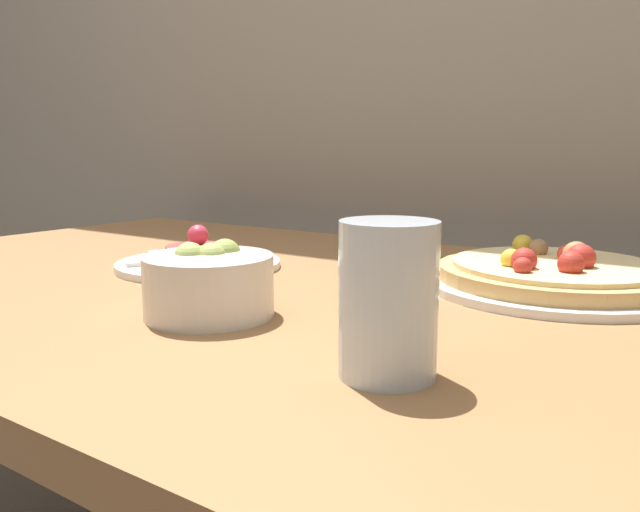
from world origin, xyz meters
TOP-DOWN VIEW (x-y plane):
  - dining_table at (0.00, 0.42)m, footprint 1.47×0.83m
  - pizza_plate at (0.27, 0.58)m, footprint 0.31×0.31m
  - tartare_plate at (-0.19, 0.43)m, footprint 0.23×0.23m
  - small_bowl at (0.00, 0.25)m, footprint 0.13×0.13m
  - drinking_glass at (0.24, 0.20)m, footprint 0.07×0.07m

SIDE VIEW (x-z plane):
  - dining_table at x=0.00m, z-range 0.28..1.00m
  - tartare_plate at x=-0.19m, z-range 0.70..0.76m
  - pizza_plate at x=0.27m, z-range 0.71..0.77m
  - small_bowl at x=0.00m, z-range 0.72..0.79m
  - drinking_glass at x=0.24m, z-range 0.72..0.84m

